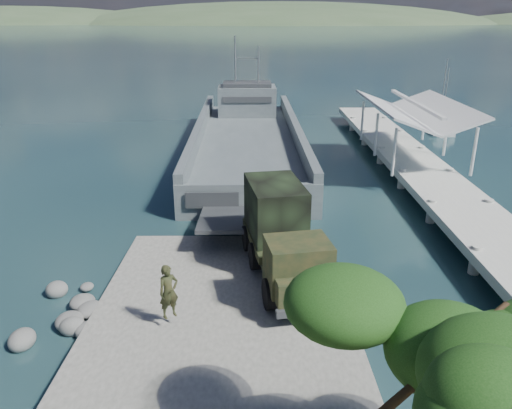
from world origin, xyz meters
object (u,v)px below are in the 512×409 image
(pier, at_px, (414,155))
(sailboat_far, at_px, (441,128))
(military_truck, at_px, (282,234))
(soldier, at_px, (169,301))
(sailboat_near, at_px, (439,127))
(landing_craft, at_px, (248,146))

(pier, distance_m, sailboat_far, 16.39)
(military_truck, relative_size, soldier, 4.00)
(military_truck, bearing_deg, sailboat_near, 49.89)
(landing_craft, xyz_separation_m, military_truck, (1.67, -21.06, 1.52))
(soldier, xyz_separation_m, sailboat_far, (22.12, 34.11, -1.19))
(sailboat_near, bearing_deg, military_truck, -115.16)
(sailboat_far, bearing_deg, military_truck, -102.96)
(landing_craft, height_order, military_truck, landing_craft)
(pier, bearing_deg, sailboat_far, 63.44)
(soldier, relative_size, sailboat_far, 0.32)
(landing_craft, bearing_deg, sailboat_far, 23.94)
(landing_craft, xyz_separation_m, soldier, (-2.61, -25.14, 0.71))
(pier, bearing_deg, sailboat_near, 64.28)
(sailboat_near, distance_m, sailboat_far, 0.39)
(sailboat_far, bearing_deg, pier, -98.82)
(soldier, height_order, sailboat_far, sailboat_far)
(landing_craft, distance_m, sailboat_near, 21.56)
(soldier, bearing_deg, pier, 18.07)
(military_truck, xyz_separation_m, sailboat_near, (17.75, 30.41, -1.94))
(soldier, height_order, sailboat_near, sailboat_near)
(pier, distance_m, landing_craft, 13.46)
(pier, relative_size, landing_craft, 1.31)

